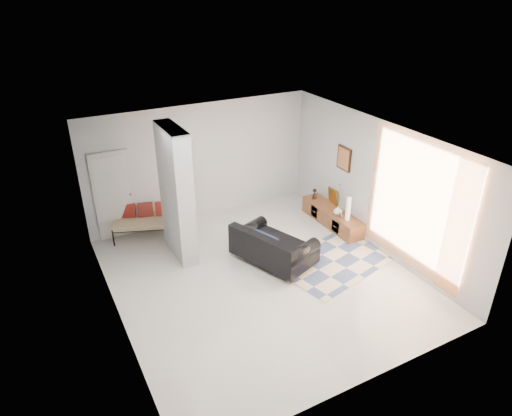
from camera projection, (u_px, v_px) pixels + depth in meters
floor at (262, 277)px, 9.03m from camera, size 6.00×6.00×0.00m
ceiling at (263, 142)px, 7.76m from camera, size 6.00×6.00×0.00m
wall_back at (201, 162)px, 10.76m from camera, size 6.00×0.00×6.00m
wall_front at (371, 308)px, 6.04m from camera, size 6.00×0.00×6.00m
wall_left at (111, 253)px, 7.24m from camera, size 0.00×6.00×6.00m
wall_right at (377, 186)px, 9.55m from camera, size 0.00×6.00×6.00m
partition_column at (176, 194)px, 9.19m from camera, size 0.35×1.20×2.80m
hallway_door at (114, 196)px, 10.02m from camera, size 0.85×0.06×2.04m
curtain at (416, 207)px, 8.59m from camera, size 0.00×2.55×2.55m
wall_art at (344, 158)px, 10.29m from camera, size 0.04×0.45×0.55m
media_console at (332, 217)px, 10.87m from camera, size 0.45×1.90×0.80m
loveseat at (272, 247)px, 9.36m from camera, size 1.51×1.91×0.76m
daybed at (151, 219)px, 10.32m from camera, size 1.86×1.28×0.77m
area_rug at (334, 261)px, 9.52m from camera, size 2.64×2.05×0.01m
cylinder_lamp at (348, 209)px, 10.20m from camera, size 0.10×0.10×0.55m
bronze_figurine at (314, 194)px, 11.25m from camera, size 0.14×0.14×0.26m
vase at (338, 210)px, 10.51m from camera, size 0.22×0.22×0.21m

